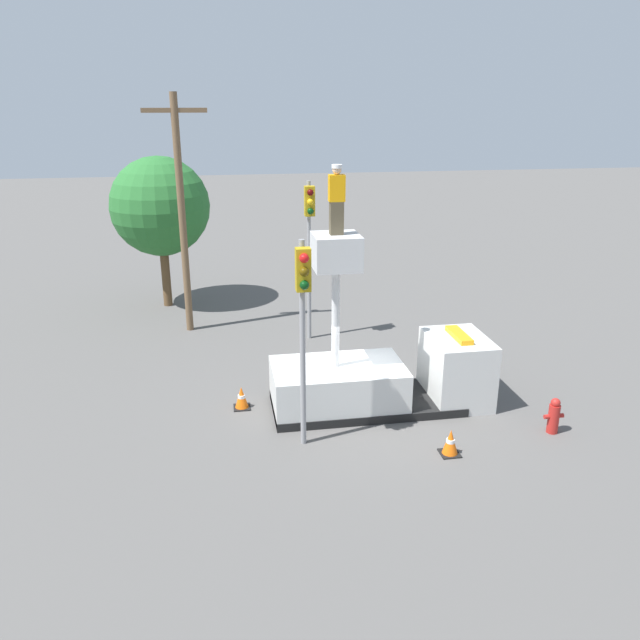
{
  "coord_description": "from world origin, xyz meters",
  "views": [
    {
      "loc": [
        -3.9,
        -15.45,
        8.2
      ],
      "look_at": [
        -1.46,
        -0.84,
        2.98
      ],
      "focal_mm": 35.0,
      "sensor_mm": 36.0,
      "label": 1
    }
  ],
  "objects_px": {
    "traffic_light_pole": "(303,306)",
    "tree_left_bg": "(160,207)",
    "bucket_truck": "(380,375)",
    "utility_pole": "(181,209)",
    "worker": "(337,200)",
    "traffic_cone_curbside": "(450,443)",
    "traffic_light_across": "(309,231)",
    "traffic_cone_rear": "(242,398)",
    "fire_hydrant": "(554,416)"
  },
  "relations": [
    {
      "from": "fire_hydrant",
      "to": "traffic_cone_curbside",
      "type": "bearing_deg",
      "value": -169.25
    },
    {
      "from": "bucket_truck",
      "to": "traffic_light_pole",
      "type": "relative_size",
      "value": 1.16
    },
    {
      "from": "tree_left_bg",
      "to": "traffic_cone_rear",
      "type": "bearing_deg",
      "value": -75.21
    },
    {
      "from": "bucket_truck",
      "to": "worker",
      "type": "relative_size",
      "value": 3.5
    },
    {
      "from": "bucket_truck",
      "to": "fire_hydrant",
      "type": "xyz_separation_m",
      "value": [
        4.08,
        -2.23,
        -0.46
      ]
    },
    {
      "from": "traffic_cone_curbside",
      "to": "utility_pole",
      "type": "bearing_deg",
      "value": 123.04
    },
    {
      "from": "worker",
      "to": "traffic_cone_curbside",
      "type": "distance_m",
      "value": 6.64
    },
    {
      "from": "worker",
      "to": "utility_pole",
      "type": "relative_size",
      "value": 0.21
    },
    {
      "from": "fire_hydrant",
      "to": "utility_pole",
      "type": "xyz_separation_m",
      "value": [
        -9.57,
        9.5,
        4.1
      ]
    },
    {
      "from": "traffic_cone_curbside",
      "to": "traffic_light_pole",
      "type": "bearing_deg",
      "value": 164.35
    },
    {
      "from": "traffic_light_pole",
      "to": "traffic_cone_curbside",
      "type": "relative_size",
      "value": 7.89
    },
    {
      "from": "traffic_light_across",
      "to": "fire_hydrant",
      "type": "relative_size",
      "value": 5.79
    },
    {
      "from": "worker",
      "to": "traffic_light_pole",
      "type": "height_order",
      "value": "worker"
    },
    {
      "from": "traffic_light_pole",
      "to": "utility_pole",
      "type": "distance_m",
      "value": 9.65
    },
    {
      "from": "traffic_cone_curbside",
      "to": "tree_left_bg",
      "type": "bearing_deg",
      "value": 119.65
    },
    {
      "from": "worker",
      "to": "traffic_light_across",
      "type": "bearing_deg",
      "value": 88.65
    },
    {
      "from": "utility_pole",
      "to": "tree_left_bg",
      "type": "bearing_deg",
      "value": 107.46
    },
    {
      "from": "traffic_cone_curbside",
      "to": "utility_pole",
      "type": "height_order",
      "value": "utility_pole"
    },
    {
      "from": "fire_hydrant",
      "to": "utility_pole",
      "type": "height_order",
      "value": "utility_pole"
    },
    {
      "from": "traffic_light_pole",
      "to": "traffic_cone_rear",
      "type": "xyz_separation_m",
      "value": [
        -1.45,
        2.33,
        -3.4
      ]
    },
    {
      "from": "worker",
      "to": "traffic_cone_curbside",
      "type": "height_order",
      "value": "worker"
    },
    {
      "from": "traffic_light_pole",
      "to": "tree_left_bg",
      "type": "relative_size",
      "value": 0.85
    },
    {
      "from": "worker",
      "to": "traffic_light_pole",
      "type": "bearing_deg",
      "value": -121.67
    },
    {
      "from": "fire_hydrant",
      "to": "traffic_cone_curbside",
      "type": "height_order",
      "value": "fire_hydrant"
    },
    {
      "from": "traffic_light_across",
      "to": "utility_pole",
      "type": "height_order",
      "value": "utility_pole"
    },
    {
      "from": "fire_hydrant",
      "to": "tree_left_bg",
      "type": "distance_m",
      "value": 16.94
    },
    {
      "from": "traffic_cone_curbside",
      "to": "utility_pole",
      "type": "xyz_separation_m",
      "value": [
        -6.55,
        10.07,
        4.26
      ]
    },
    {
      "from": "worker",
      "to": "tree_left_bg",
      "type": "distance_m",
      "value": 11.82
    },
    {
      "from": "tree_left_bg",
      "to": "utility_pole",
      "type": "xyz_separation_m",
      "value": [
        1.01,
        -3.2,
        0.41
      ]
    },
    {
      "from": "worker",
      "to": "tree_left_bg",
      "type": "bearing_deg",
      "value": 116.47
    },
    {
      "from": "traffic_light_pole",
      "to": "traffic_cone_rear",
      "type": "distance_m",
      "value": 4.37
    },
    {
      "from": "traffic_light_pole",
      "to": "fire_hydrant",
      "type": "relative_size",
      "value": 5.35
    },
    {
      "from": "traffic_cone_rear",
      "to": "traffic_cone_curbside",
      "type": "bearing_deg",
      "value": -33.83
    },
    {
      "from": "fire_hydrant",
      "to": "utility_pole",
      "type": "distance_m",
      "value": 14.1
    },
    {
      "from": "traffic_cone_curbside",
      "to": "tree_left_bg",
      "type": "distance_m",
      "value": 15.75
    },
    {
      "from": "fire_hydrant",
      "to": "traffic_light_across",
      "type": "bearing_deg",
      "value": 124.1
    },
    {
      "from": "bucket_truck",
      "to": "utility_pole",
      "type": "distance_m",
      "value": 9.82
    },
    {
      "from": "traffic_cone_rear",
      "to": "utility_pole",
      "type": "distance_m",
      "value": 8.17
    },
    {
      "from": "traffic_light_across",
      "to": "tree_left_bg",
      "type": "relative_size",
      "value": 0.92
    },
    {
      "from": "traffic_light_pole",
      "to": "utility_pole",
      "type": "xyz_separation_m",
      "value": [
        -3.08,
        9.1,
        0.87
      ]
    },
    {
      "from": "worker",
      "to": "utility_pole",
      "type": "height_order",
      "value": "utility_pole"
    },
    {
      "from": "traffic_light_across",
      "to": "traffic_cone_rear",
      "type": "xyz_separation_m",
      "value": [
        -2.71,
        -5.01,
        -3.69
      ]
    },
    {
      "from": "bucket_truck",
      "to": "traffic_cone_rear",
      "type": "relative_size",
      "value": 9.4
    },
    {
      "from": "traffic_cone_rear",
      "to": "traffic_light_across",
      "type": "bearing_deg",
      "value": 61.59
    },
    {
      "from": "utility_pole",
      "to": "traffic_light_pole",
      "type": "bearing_deg",
      "value": -71.31
    },
    {
      "from": "traffic_light_pole",
      "to": "traffic_cone_curbside",
      "type": "bearing_deg",
      "value": -15.65
    },
    {
      "from": "traffic_light_across",
      "to": "traffic_cone_curbside",
      "type": "bearing_deg",
      "value": -75.08
    },
    {
      "from": "bucket_truck",
      "to": "traffic_light_pole",
      "type": "distance_m",
      "value": 4.11
    },
    {
      "from": "bucket_truck",
      "to": "tree_left_bg",
      "type": "relative_size",
      "value": 0.99
    },
    {
      "from": "fire_hydrant",
      "to": "traffic_cone_rear",
      "type": "xyz_separation_m",
      "value": [
        -7.95,
        2.73,
        -0.17
      ]
    }
  ]
}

